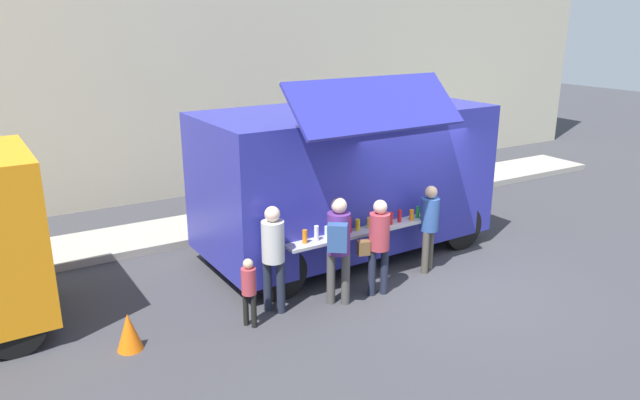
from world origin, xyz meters
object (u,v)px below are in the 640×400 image
at_px(trash_bin, 438,173).
at_px(customer_extra_browsing, 429,221).
at_px(traffic_cone_orange, 129,332).
at_px(customer_rear_waiting, 273,250).
at_px(child_near_queue, 249,286).
at_px(food_truck_main, 346,176).
at_px(customer_front_ordering, 378,240).
at_px(customer_mid_with_backpack, 338,241).

distance_m(trash_bin, customer_extra_browsing, 5.38).
distance_m(traffic_cone_orange, customer_rear_waiting, 2.38).
xyz_separation_m(traffic_cone_orange, customer_rear_waiting, (2.25, -0.02, 0.77)).
bearing_deg(trash_bin, child_near_queue, -150.73).
distance_m(traffic_cone_orange, child_near_queue, 1.78).
height_order(traffic_cone_orange, trash_bin, trash_bin).
distance_m(food_truck_main, customer_rear_waiting, 2.83).
height_order(customer_front_ordering, customer_rear_waiting, customer_rear_waiting).
bearing_deg(customer_mid_with_backpack, food_truck_main, 0.53).
bearing_deg(customer_rear_waiting, food_truck_main, -5.04).
relative_size(food_truck_main, customer_rear_waiting, 3.21).
xyz_separation_m(traffic_cone_orange, trash_bin, (9.03, 3.84, 0.24)).
bearing_deg(trash_bin, traffic_cone_orange, -156.98).
xyz_separation_m(food_truck_main, customer_mid_with_backpack, (-1.34, -1.86, -0.46)).
bearing_deg(customer_front_ordering, child_near_queue, 103.30).
height_order(customer_front_ordering, child_near_queue, customer_front_ordering).
xyz_separation_m(customer_rear_waiting, customer_extra_browsing, (3.10, -0.04, -0.07)).
distance_m(traffic_cone_orange, customer_extra_browsing, 5.40).
distance_m(customer_front_ordering, customer_extra_browsing, 1.39).
height_order(food_truck_main, customer_front_ordering, food_truck_main).
bearing_deg(food_truck_main, customer_mid_with_backpack, -127.79).
height_order(customer_rear_waiting, customer_extra_browsing, customer_rear_waiting).
distance_m(food_truck_main, customer_extra_browsing, 1.85).
bearing_deg(traffic_cone_orange, customer_rear_waiting, -0.45).
bearing_deg(child_near_queue, customer_front_ordering, -34.80).
bearing_deg(child_near_queue, customer_mid_with_backpack, -35.38).
bearing_deg(child_near_queue, trash_bin, -2.94).
bearing_deg(food_truck_main, customer_front_ordering, -109.10).
bearing_deg(customer_mid_with_backpack, customer_rear_waiting, 108.13).
height_order(food_truck_main, customer_extra_browsing, food_truck_main).
xyz_separation_m(traffic_cone_orange, child_near_queue, (1.72, -0.26, 0.38)).
bearing_deg(customer_mid_with_backpack, child_near_queue, 123.22).
relative_size(food_truck_main, customer_front_ordering, 3.38).
height_order(customer_mid_with_backpack, child_near_queue, customer_mid_with_backpack).
relative_size(traffic_cone_orange, customer_front_ordering, 0.33).
bearing_deg(trash_bin, customer_extra_browsing, -133.38).
height_order(customer_mid_with_backpack, customer_extra_browsing, customer_mid_with_backpack).
height_order(traffic_cone_orange, customer_extra_browsing, customer_extra_browsing).
xyz_separation_m(food_truck_main, child_near_queue, (-2.86, -1.77, -0.91)).
relative_size(traffic_cone_orange, customer_extra_browsing, 0.34).
bearing_deg(trash_bin, customer_mid_with_backpack, -144.20).
bearing_deg(customer_rear_waiting, customer_extra_browsing, -39.10).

